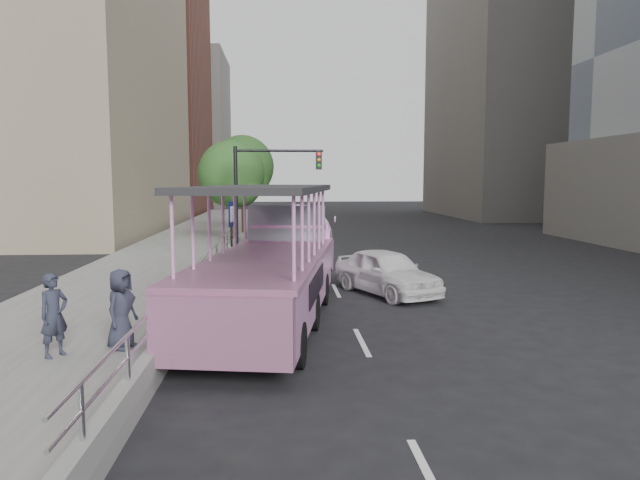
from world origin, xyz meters
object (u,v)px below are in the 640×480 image
(pedestrian_near, at_px, (54,315))
(street_tree_far, at_px, (244,169))
(street_tree_near, at_px, (233,176))
(pedestrian_far, at_px, (121,309))
(duck_boat, at_px, (274,269))
(traffic_signal, at_px, (261,183))
(car, at_px, (386,272))
(parking_sign, at_px, (231,231))

(pedestrian_near, xyz_separation_m, street_tree_far, (2.02, 25.49, 3.20))
(street_tree_near, relative_size, street_tree_far, 0.89)
(pedestrian_near, height_order, pedestrian_far, pedestrian_near)
(duck_boat, xyz_separation_m, traffic_signal, (-0.71, 12.00, 2.19))
(duck_boat, distance_m, street_tree_far, 21.74)
(pedestrian_far, relative_size, street_tree_near, 0.28)
(car, xyz_separation_m, pedestrian_near, (-7.68, -6.90, 0.38))
(pedestrian_near, height_order, street_tree_far, street_tree_far)
(parking_sign, xyz_separation_m, traffic_signal, (0.92, 5.88, 1.71))
(parking_sign, relative_size, street_tree_far, 0.44)
(street_tree_far, bearing_deg, street_tree_near, -91.91)
(parking_sign, bearing_deg, street_tree_near, 94.14)
(duck_boat, bearing_deg, parking_sign, 104.98)
(car, relative_size, street_tree_far, 0.66)
(duck_boat, distance_m, pedestrian_near, 5.80)
(duck_boat, relative_size, parking_sign, 3.79)
(pedestrian_near, distance_m, pedestrian_far, 1.22)
(pedestrian_far, bearing_deg, duck_boat, -20.26)
(duck_boat, distance_m, parking_sign, 6.36)
(car, xyz_separation_m, parking_sign, (-5.18, 3.28, 1.06))
(duck_boat, bearing_deg, pedestrian_far, -129.74)
(pedestrian_far, bearing_deg, pedestrian_near, 131.07)
(duck_boat, distance_m, car, 4.58)
(pedestrian_far, relative_size, street_tree_far, 0.25)
(pedestrian_near, relative_size, traffic_signal, 0.31)
(pedestrian_near, height_order, traffic_signal, traffic_signal)
(pedestrian_far, xyz_separation_m, street_tree_near, (0.69, 19.05, 2.72))
(car, height_order, street_tree_near, street_tree_near)
(car, relative_size, parking_sign, 1.49)
(street_tree_near, xyz_separation_m, street_tree_far, (0.20, 6.00, 0.49))
(pedestrian_far, xyz_separation_m, traffic_signal, (2.29, 15.62, 2.39))
(duck_boat, relative_size, street_tree_near, 1.90)
(car, relative_size, pedestrian_near, 2.66)
(pedestrian_near, relative_size, parking_sign, 0.56)
(pedestrian_near, distance_m, traffic_signal, 16.60)
(pedestrian_near, bearing_deg, street_tree_far, 29.35)
(car, xyz_separation_m, traffic_signal, (-4.26, 9.17, 2.77))
(pedestrian_far, xyz_separation_m, street_tree_far, (0.89, 25.05, 3.20))
(duck_boat, xyz_separation_m, street_tree_near, (-2.31, 15.43, 2.51))
(car, bearing_deg, pedestrian_near, -162.67)
(pedestrian_far, height_order, street_tree_near, street_tree_near)
(pedestrian_far, bearing_deg, street_tree_near, 17.39)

